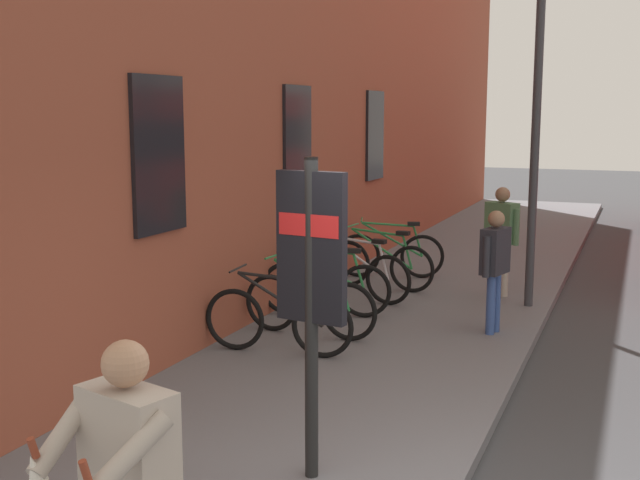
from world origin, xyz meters
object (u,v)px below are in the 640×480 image
Objects in this scene: bicycle_beside_lamp at (310,305)px; tourist_with_hotdogs at (126,472)px; bicycle_far_end at (391,254)px; street_lamp at (537,101)px; bicycle_leaning_wall at (279,320)px; bicycle_mid_rack at (326,287)px; pedestrian_crossing_street at (495,259)px; transit_info_sign at (311,268)px; pedestrian_near_bus at (501,230)px; bicycle_end_of_row at (356,274)px; bicycle_under_window at (380,264)px.

bicycle_beside_lamp is 1.06× the size of tourist_with_hotdogs.
bicycle_far_end is 0.36× the size of street_lamp.
bicycle_leaning_wall is 1.02× the size of bicycle_mid_rack.
pedestrian_crossing_street is 0.91× the size of tourist_with_hotdogs.
bicycle_mid_rack is at bearing 13.88° from tourist_with_hotdogs.
transit_info_sign is at bearing -159.57° from bicycle_mid_rack.
bicycle_beside_lamp is 1.16× the size of pedestrian_crossing_street.
bicycle_leaning_wall is 1.09× the size of pedestrian_near_bus.
bicycle_leaning_wall is 2.77m from bicycle_end_of_row.
tourist_with_hotdogs is at bearing -165.51° from bicycle_beside_lamp.
bicycle_end_of_row is 1.08× the size of pedestrian_near_bus.
bicycle_far_end is (1.74, 0.02, 0.00)m from bicycle_end_of_row.
bicycle_far_end is 3.52m from pedestrian_crossing_street.
bicycle_beside_lamp is 0.74× the size of transit_info_sign.
pedestrian_near_bus reaches higher than bicycle_mid_rack.
pedestrian_near_bus is at bearing -108.56° from bicycle_far_end.
transit_info_sign is 4.55m from pedestrian_crossing_street.
bicycle_under_window is at bearing -5.26° from bicycle_mid_rack.
bicycle_beside_lamp and bicycle_far_end have the same top height.
bicycle_beside_lamp is 3.98m from transit_info_sign.
transit_info_sign is (-2.68, -1.53, 1.21)m from bicycle_leaning_wall.
bicycle_under_window is (2.80, 0.00, 0.00)m from bicycle_beside_lamp.
transit_info_sign is 0.50× the size of street_lamp.
tourist_with_hotdogs reaches higher than bicycle_under_window.
bicycle_beside_lamp is 0.37× the size of street_lamp.
street_lamp reaches higher than bicycle_beside_lamp.
pedestrian_near_bus is 1.99m from street_lamp.
bicycle_end_of_row is at bearing 104.58° from street_lamp.
bicycle_mid_rack and bicycle_far_end have the same top height.
bicycle_end_of_row is at bearing -179.48° from bicycle_far_end.
pedestrian_near_bus is (3.87, -1.82, 0.60)m from bicycle_leaning_wall.
bicycle_beside_lamp is 2.33m from pedestrian_crossing_street.
pedestrian_crossing_street is (0.01, -2.22, 0.54)m from bicycle_mid_rack.
bicycle_leaning_wall is 0.37× the size of street_lamp.
bicycle_mid_rack is at bearing 174.74° from bicycle_under_window.
pedestrian_near_bus is at bearing -59.56° from bicycle_end_of_row.
pedestrian_near_bus is at bearing -25.16° from bicycle_leaning_wall.
bicycle_under_window is at bearing 84.34° from street_lamp.
transit_info_sign reaches higher than bicycle_end_of_row.
transit_info_sign is (-4.45, -1.66, 1.21)m from bicycle_mid_rack.
tourist_with_hotdogs is (-7.73, -1.59, 0.65)m from bicycle_end_of_row.
bicycle_mid_rack is 3.83m from street_lamp.
bicycle_under_window is 1.90m from pedestrian_near_bus.
bicycle_mid_rack is at bearing 90.28° from pedestrian_crossing_street.
tourist_with_hotdogs is at bearing -162.82° from bicycle_leaning_wall.
bicycle_leaning_wall is 3.31m from transit_info_sign.
bicycle_under_window is 0.37× the size of street_lamp.
bicycle_end_of_row is at bearing 16.19° from transit_info_sign.
bicycle_end_of_row is 3.47m from street_lamp.
bicycle_under_window is 1.09× the size of pedestrian_near_bus.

